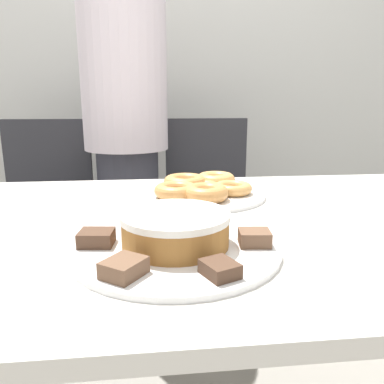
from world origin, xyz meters
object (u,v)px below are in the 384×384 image
(person_standing, at_px, (127,138))
(frosted_cake, at_px, (175,229))
(office_chair_left, at_px, (45,227))
(office_chair_right, at_px, (210,222))
(plate_donuts, at_px, (202,195))
(plate_cake, at_px, (176,247))

(person_standing, height_order, frosted_cake, person_standing)
(office_chair_left, xyz_separation_m, office_chair_right, (0.75, 0.00, 0.00))
(frosted_cake, bearing_deg, plate_donuts, 75.17)
(person_standing, bearing_deg, plate_donuts, -70.38)
(person_standing, xyz_separation_m, office_chair_right, (0.38, -0.04, -0.39))
(office_chair_left, xyz_separation_m, frosted_cake, (0.52, -1.03, 0.33))
(office_chair_left, bearing_deg, plate_cake, -62.09)
(plate_donuts, bearing_deg, frosted_cake, -104.83)
(office_chair_left, relative_size, frosted_cake, 4.70)
(office_chair_right, relative_size, plate_cake, 2.44)
(office_chair_left, relative_size, plate_donuts, 2.62)
(office_chair_left, bearing_deg, person_standing, 7.53)
(plate_cake, bearing_deg, plate_donuts, 75.17)
(office_chair_right, height_order, plate_donuts, office_chair_right)
(office_chair_left, xyz_separation_m, plate_donuts, (0.62, -0.65, 0.30))
(person_standing, distance_m, plate_cake, 1.09)
(plate_cake, xyz_separation_m, frosted_cake, (0.00, 0.00, 0.04))
(office_chair_left, bearing_deg, frosted_cake, -62.09)
(office_chair_right, height_order, plate_cake, office_chair_right)
(office_chair_right, height_order, frosted_cake, office_chair_right)
(person_standing, height_order, office_chair_left, person_standing)
(office_chair_right, distance_m, plate_cake, 1.10)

